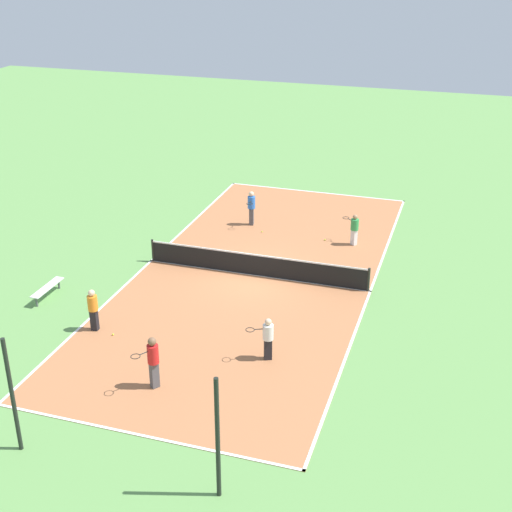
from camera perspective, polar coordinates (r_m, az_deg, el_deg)
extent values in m
plane|color=#60934C|center=(29.68, 0.00, -1.58)|extent=(80.00, 80.00, 0.00)
cube|color=#AD6B42|center=(29.68, 0.00, -1.56)|extent=(9.66, 21.76, 0.02)
cube|color=white|center=(28.74, 9.13, -2.80)|extent=(0.10, 21.76, 0.00)
cube|color=white|center=(31.31, -8.37, -0.35)|extent=(0.10, 21.76, 0.00)
cube|color=white|center=(39.33, 4.80, 5.13)|extent=(9.66, 0.10, 0.00)
cube|color=white|center=(21.18, -9.18, -13.97)|extent=(9.66, 0.10, 0.00)
cube|color=white|center=(29.67, 0.00, -1.54)|extent=(9.66, 0.10, 0.00)
cylinder|color=black|center=(28.53, 9.00, -1.88)|extent=(0.10, 0.10, 1.00)
cylinder|color=black|center=(31.06, -8.26, 0.46)|extent=(0.10, 0.10, 1.00)
cube|color=black|center=(29.46, 0.00, -0.71)|extent=(9.36, 0.03, 0.95)
cube|color=white|center=(29.28, 0.00, 0.08)|extent=(9.36, 0.04, 0.06)
cube|color=silver|center=(28.95, -16.36, -2.43)|extent=(0.36, 1.87, 0.04)
cylinder|color=#4C4C51|center=(29.62, -15.50, -2.16)|extent=(0.08, 0.08, 0.41)
cylinder|color=#4C4C51|center=(28.49, -17.15, -3.51)|extent=(0.08, 0.08, 0.41)
cube|color=black|center=(23.94, 0.96, -7.44)|extent=(0.31, 0.29, 0.77)
cylinder|color=silver|center=(23.60, 0.97, -6.10)|extent=(0.48, 0.48, 0.54)
sphere|color=beige|center=(23.41, 0.98, -5.30)|extent=(0.23, 0.23, 0.23)
cylinder|color=#262626|center=(23.49, 0.20, -5.88)|extent=(0.27, 0.15, 0.03)
torus|color=black|center=(23.46, -0.48, -5.92)|extent=(0.41, 0.41, 0.02)
cube|color=#4C4C51|center=(34.62, -0.37, 3.19)|extent=(0.24, 0.28, 0.85)
cylinder|color=blue|center=(34.36, -0.37, 4.31)|extent=(0.42, 0.42, 0.60)
sphere|color=beige|center=(34.22, -0.37, 4.98)|extent=(0.26, 0.26, 0.26)
cylinder|color=#262626|center=(34.01, -0.45, 4.36)|extent=(0.08, 0.28, 0.03)
torus|color=black|center=(33.75, -0.52, 4.20)|extent=(0.35, 0.35, 0.02)
cube|color=black|center=(26.21, -12.81, -5.00)|extent=(0.25, 0.20, 0.80)
cylinder|color=orange|center=(25.89, -12.95, -3.69)|extent=(0.36, 0.36, 0.56)
sphere|color=beige|center=(25.71, -13.03, -2.90)|extent=(0.24, 0.24, 0.24)
cube|color=white|center=(32.70, 7.84, 1.51)|extent=(0.32, 0.31, 0.73)
cylinder|color=green|center=(32.47, 7.91, 2.51)|extent=(0.50, 0.50, 0.51)
sphere|color=#A87A56|center=(32.33, 7.94, 3.11)|extent=(0.22, 0.22, 0.22)
cylinder|color=#262626|center=(32.64, 7.54, 2.90)|extent=(0.24, 0.19, 0.03)
torus|color=black|center=(32.82, 7.21, 3.05)|extent=(0.43, 0.43, 0.02)
cube|color=#4C4C51|center=(22.78, -8.13, -9.38)|extent=(0.31, 0.32, 0.89)
cylinder|color=red|center=(22.37, -8.25, -7.77)|extent=(0.50, 0.50, 0.63)
sphere|color=brown|center=(22.13, -8.32, -6.79)|extent=(0.27, 0.27, 0.27)
cylinder|color=#262626|center=(22.15, -8.99, -7.69)|extent=(0.18, 0.25, 0.03)
torus|color=black|center=(22.04, -9.62, -7.92)|extent=(0.42, 0.42, 0.02)
sphere|color=#CCE033|center=(33.11, 5.53, 1.30)|extent=(0.07, 0.07, 0.07)
sphere|color=#CCE033|center=(33.86, 0.48, 1.97)|extent=(0.07, 0.07, 0.07)
sphere|color=#CCE033|center=(25.91, -11.37, -6.17)|extent=(0.07, 0.07, 0.07)
sphere|color=#CCE033|center=(30.90, 1.93, -0.37)|extent=(0.07, 0.07, 0.07)
cylinder|color=black|center=(18.03, -3.09, -14.40)|extent=(0.12, 0.12, 3.56)
cylinder|color=black|center=(20.48, -18.92, -10.53)|extent=(0.12, 0.12, 3.56)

